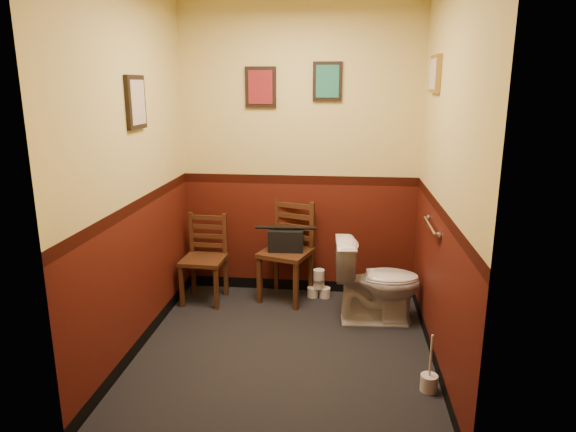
{
  "coord_description": "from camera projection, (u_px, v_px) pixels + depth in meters",
  "views": [
    {
      "loc": [
        0.41,
        -3.52,
        1.98
      ],
      "look_at": [
        0.0,
        0.25,
        1.0
      ],
      "focal_mm": 32.0,
      "sensor_mm": 36.0,
      "label": 1
    }
  ],
  "objects": [
    {
      "name": "wall_left",
      "position": [
        133.0,
        174.0,
        3.7
      ],
      "size": [
        0.0,
        2.4,
        2.7
      ],
      "primitive_type": "cube",
      "rotation": [
        1.57,
        0.0,
        1.57
      ],
      "color": "#45130B",
      "rests_on": "ground"
    },
    {
      "name": "toilet_brush",
      "position": [
        429.0,
        382.0,
        3.39
      ],
      "size": [
        0.11,
        0.11,
        0.41
      ],
      "color": "silver",
      "rests_on": "floor"
    },
    {
      "name": "wall_right",
      "position": [
        445.0,
        180.0,
        3.47
      ],
      "size": [
        0.0,
        2.4,
        2.7
      ],
      "primitive_type": "cube",
      "rotation": [
        1.57,
        0.0,
        -1.57
      ],
      "color": "#45130B",
      "rests_on": "ground"
    },
    {
      "name": "framed_print_left",
      "position": [
        136.0,
        102.0,
        3.67
      ],
      "size": [
        0.04,
        0.3,
        0.38
      ],
      "color": "black",
      "rests_on": "wall_left"
    },
    {
      "name": "framed_print_right",
      "position": [
        435.0,
        74.0,
        3.87
      ],
      "size": [
        0.04,
        0.34,
        0.28
      ],
      "color": "olive",
      "rests_on": "wall_right"
    },
    {
      "name": "framed_print_back_b",
      "position": [
        328.0,
        81.0,
        4.53
      ],
      "size": [
        0.26,
        0.04,
        0.34
      ],
      "color": "black",
      "rests_on": "wall_back"
    },
    {
      "name": "handbag",
      "position": [
        286.0,
        240.0,
        4.73
      ],
      "size": [
        0.33,
        0.18,
        0.23
      ],
      "rotation": [
        0.0,
        0.0,
        0.05
      ],
      "color": "black",
      "rests_on": "chair_right"
    },
    {
      "name": "framed_print_back_a",
      "position": [
        261.0,
        87.0,
        4.61
      ],
      "size": [
        0.28,
        0.04,
        0.36
      ],
      "color": "black",
      "rests_on": "wall_back"
    },
    {
      "name": "toilet",
      "position": [
        377.0,
        282.0,
        4.33
      ],
      "size": [
        0.75,
        0.45,
        0.71
      ],
      "primitive_type": "imported",
      "rotation": [
        0.0,
        0.0,
        1.63
      ],
      "color": "white",
      "rests_on": "floor"
    },
    {
      "name": "grab_bar",
      "position": [
        431.0,
        226.0,
        3.81
      ],
      "size": [
        0.05,
        0.56,
        0.06
      ],
      "color": "silver",
      "rests_on": "wall_right"
    },
    {
      "name": "floor",
      "position": [
        284.0,
        350.0,
        3.92
      ],
      "size": [
        2.2,
        2.4,
        0.0
      ],
      "primitive_type": "cube",
      "color": "black",
      "rests_on": "ground"
    },
    {
      "name": "wall_back",
      "position": [
        299.0,
        154.0,
        4.74
      ],
      "size": [
        2.2,
        0.0,
        2.7
      ],
      "primitive_type": "cube",
      "rotation": [
        1.57,
        0.0,
        0.0
      ],
      "color": "#45130B",
      "rests_on": "ground"
    },
    {
      "name": "wall_front",
      "position": [
        255.0,
        220.0,
        2.43
      ],
      "size": [
        2.2,
        0.0,
        2.7
      ],
      "primitive_type": "cube",
      "rotation": [
        -1.57,
        0.0,
        0.0
      ],
      "color": "#45130B",
      "rests_on": "ground"
    },
    {
      "name": "chair_right",
      "position": [
        288.0,
        251.0,
        4.8
      ],
      "size": [
        0.54,
        0.54,
        0.92
      ],
      "rotation": [
        0.0,
        0.0,
        -0.32
      ],
      "color": "#502D18",
      "rests_on": "floor"
    },
    {
      "name": "chair_left",
      "position": [
        205.0,
        258.0,
        4.76
      ],
      "size": [
        0.39,
        0.39,
        0.81
      ],
      "rotation": [
        0.0,
        0.0,
        -0.04
      ],
      "color": "#502D18",
      "rests_on": "floor"
    },
    {
      "name": "tp_stack",
      "position": [
        319.0,
        286.0,
        4.87
      ],
      "size": [
        0.22,
        0.13,
        0.29
      ],
      "color": "silver",
      "rests_on": "floor"
    }
  ]
}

